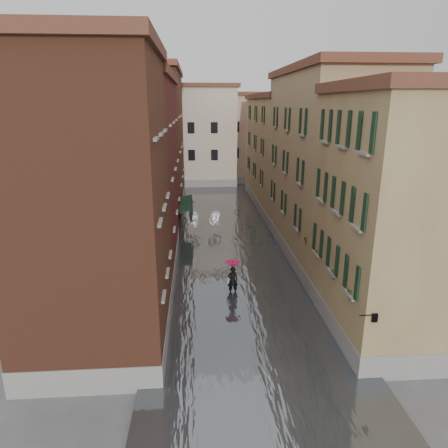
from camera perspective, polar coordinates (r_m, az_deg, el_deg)
name	(u,v)px	position (r m, az deg, el deg)	size (l,w,h in m)	color
ground	(244,313)	(22.49, 2.92, -12.53)	(120.00, 120.00, 0.00)	#57575A
floodwater	(226,236)	(34.32, 0.32, -1.70)	(10.00, 60.00, 0.20)	#4F5458
building_left_near	(95,210)	(18.57, -17.96, 1.91)	(6.00, 8.00, 13.00)	brown
building_left_mid	(132,174)	(29.18, -12.98, 7.01)	(6.00, 14.00, 12.50)	#5B201C
building_left_far	(153,143)	(43.85, -10.14, 11.34)	(6.00, 16.00, 14.00)	brown
building_right_near	(398,220)	(20.55, 23.65, 0.53)	(6.00, 8.00, 11.50)	#906E4A
building_right_mid	(326,168)	(30.32, 14.38, 7.75)	(6.00, 14.00, 13.00)	#9C7F5E
building_right_far	(282,154)	(44.78, 8.34, 9.92)	(6.00, 16.00, 11.50)	#906E4A
building_end_cream	(192,137)	(57.62, -4.66, 12.31)	(12.00, 9.00, 13.00)	beige
building_end_pink	(253,139)	(60.25, 4.14, 12.04)	(10.00, 9.00, 12.00)	tan
awning_near	(185,208)	(34.13, -5.60, 2.25)	(1.09, 2.95, 2.80)	black
awning_far	(186,200)	(36.88, -5.49, 3.37)	(1.09, 3.14, 2.80)	black
wall_lantern	(374,317)	(17.08, 20.58, -12.34)	(0.71, 0.22, 0.35)	black
window_planters	(328,257)	(21.09, 14.57, -4.59)	(0.59, 7.90, 0.84)	#9F4034
pedestrian_main	(233,276)	(23.92, 1.24, -7.37)	(0.90, 0.90, 2.06)	black
pedestrian_far	(191,204)	(42.58, -4.67, 2.94)	(0.80, 0.62, 1.64)	black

